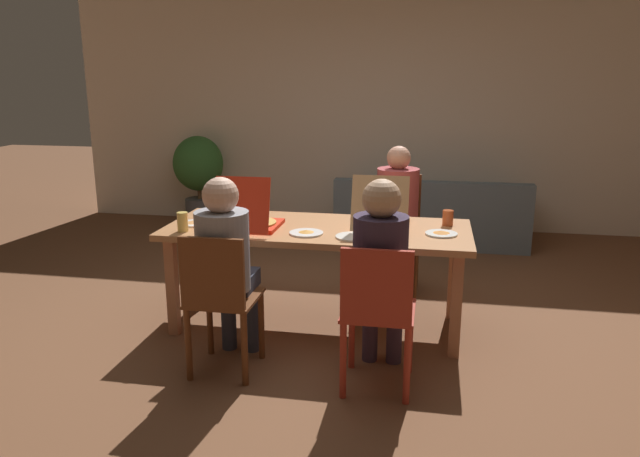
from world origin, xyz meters
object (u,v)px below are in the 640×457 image
(plate_3, at_px, (353,237))
(potted_plant, at_px, (198,170))
(person_1, at_px, (226,256))
(person_2, at_px, (397,209))
(chair_1, at_px, (220,298))
(pizza_box_0, at_px, (251,221))
(dining_table, at_px, (317,237))
(drinking_glass_1, at_px, (183,222))
(person_0, at_px, (381,265))
(plate_1, at_px, (441,233))
(plate_2, at_px, (306,233))
(drinking_glass_0, at_px, (448,218))
(pizza_box_1, at_px, (382,219))
(chair_0, at_px, (378,311))
(couch, at_px, (430,218))
(chair_2, at_px, (397,227))
(plate_0, at_px, (194,223))

(plate_3, distance_m, potted_plant, 3.84)
(person_1, bearing_deg, person_2, 57.31)
(chair_1, height_order, pizza_box_0, pizza_box_0)
(chair_1, height_order, plate_3, chair_1)
(dining_table, distance_m, drinking_glass_1, 0.94)
(person_0, relative_size, chair_1, 1.37)
(potted_plant, bearing_deg, plate_1, -45.09)
(dining_table, xyz_separation_m, chair_1, (-0.43, -0.85, -0.17))
(plate_2, xyz_separation_m, potted_plant, (-1.97, 3.03, -0.10))
(person_0, height_order, drinking_glass_0, person_0)
(chair_1, bearing_deg, plate_3, 40.17)
(person_1, relative_size, plate_2, 5.29)
(chair_1, xyz_separation_m, drinking_glass_1, (-0.45, 0.56, 0.31))
(person_2, distance_m, drinking_glass_0, 0.68)
(chair_1, height_order, pizza_box_1, pizza_box_1)
(chair_0, bearing_deg, person_1, 169.90)
(pizza_box_0, distance_m, pizza_box_1, 0.92)
(chair_1, distance_m, plate_2, 0.80)
(dining_table, xyz_separation_m, chair_0, (0.51, -0.88, -0.17))
(person_0, bearing_deg, pizza_box_0, 147.68)
(dining_table, bearing_deg, drinking_glass_0, 13.25)
(chair_0, bearing_deg, dining_table, 120.20)
(person_0, height_order, drinking_glass_1, person_0)
(couch, bearing_deg, pizza_box_1, -98.07)
(person_0, height_order, pizza_box_1, person_0)
(drinking_glass_0, xyz_separation_m, potted_plant, (-2.92, 2.61, -0.14))
(chair_2, xyz_separation_m, pizza_box_0, (-0.96, -1.04, 0.26))
(person_2, bearing_deg, chair_2, 90.00)
(plate_2, relative_size, couch, 0.11)
(person_0, distance_m, plate_2, 0.77)
(potted_plant, bearing_deg, pizza_box_0, -62.12)
(drinking_glass_0, bearing_deg, plate_2, -156.25)
(chair_0, bearing_deg, drinking_glass_0, 70.21)
(plate_2, relative_size, drinking_glass_0, 2.09)
(chair_0, relative_size, chair_2, 0.91)
(chair_2, relative_size, pizza_box_0, 2.08)
(drinking_glass_0, bearing_deg, plate_0, -170.54)
(drinking_glass_0, bearing_deg, plate_1, -99.67)
(plate_0, xyz_separation_m, potted_plant, (-1.12, 2.91, -0.10))
(chair_1, distance_m, couch, 3.59)
(plate_1, height_order, plate_2, same)
(chair_1, bearing_deg, person_2, 59.56)
(pizza_box_1, bearing_deg, plate_1, -19.66)
(person_2, distance_m, plate_2, 1.11)
(pizza_box_1, bearing_deg, person_2, 84.27)
(pizza_box_1, distance_m, plate_1, 0.44)
(plate_3, xyz_separation_m, potted_plant, (-2.30, 3.07, -0.09))
(plate_1, height_order, potted_plant, potted_plant)
(plate_0, height_order, drinking_glass_1, drinking_glass_1)
(pizza_box_0, height_order, plate_3, pizza_box_0)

